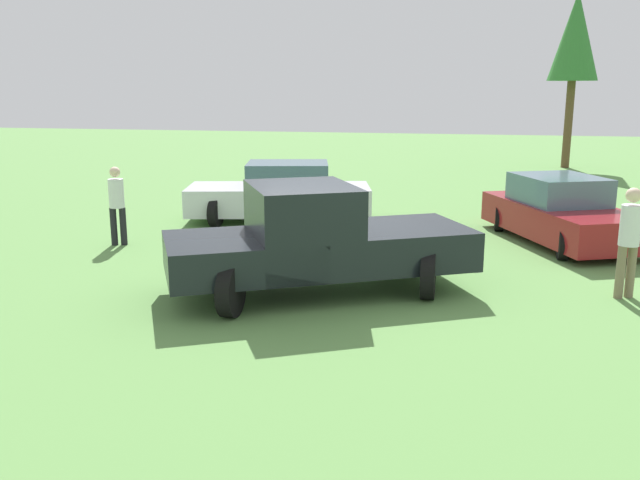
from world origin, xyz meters
The scene contains 7 objects.
ground_plane centered at (0.00, 0.00, 0.00)m, with size 80.00×80.00×0.00m, color #5B8C47.
pickup_truck centered at (-0.23, 0.09, 0.94)m, with size 3.97×5.27×1.82m.
sedan_near centered at (4.64, -4.38, 0.66)m, with size 4.60×3.35×1.45m.
sedan_far centered at (5.72, 2.28, 0.69)m, with size 2.90×4.89×1.49m.
person_bystander centered at (0.62, -4.90, 1.03)m, with size 0.43×0.43×1.80m.
person_visitor centered at (2.30, 4.97, 0.96)m, with size 0.41×0.41×1.70m.
tree_side centered at (19.57, -6.44, 5.30)m, with size 2.02×2.02×7.18m.
Camera 1 is at (-10.60, -2.30, 3.34)m, focal length 37.59 mm.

